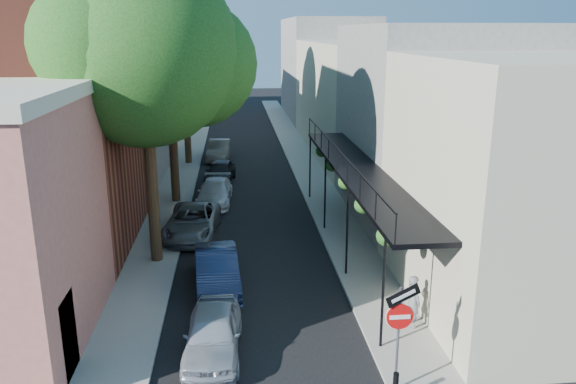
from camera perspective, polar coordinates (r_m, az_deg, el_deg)
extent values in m
cube|color=black|center=(41.68, -4.52, 3.90)|extent=(6.00, 64.00, 0.01)
cube|color=gray|center=(41.79, -10.02, 3.81)|extent=(2.00, 64.00, 0.12)
cube|color=gray|center=(41.92, 0.97, 4.09)|extent=(2.00, 64.00, 0.12)
cube|color=beige|center=(15.84, -21.48, -13.44)|extent=(0.10, 1.20, 2.20)
cube|color=brown|center=(26.59, -26.37, 8.54)|extent=(10.00, 12.00, 12.00)
cube|color=gray|center=(25.15, -15.98, 13.81)|extent=(0.06, 7.00, 4.00)
cube|color=gray|center=(37.92, -18.43, 8.83)|extent=(8.00, 12.00, 9.00)
cube|color=#B9B499|center=(51.57, -15.13, 11.33)|extent=(8.00, 16.00, 10.00)
cube|color=tan|center=(65.46, -13.11, 11.46)|extent=(8.00, 12.00, 8.00)
cube|color=#B9B499|center=(19.49, 24.41, 0.60)|extent=(8.00, 9.00, 8.00)
cube|color=gray|center=(27.83, 14.96, 6.78)|extent=(8.00, 10.00, 9.00)
cube|color=#B9B499|center=(42.15, 7.86, 9.44)|extent=(8.00, 20.00, 8.00)
cube|color=gray|center=(59.66, 3.88, 12.39)|extent=(8.00, 16.00, 10.00)
cube|color=black|center=(21.94, 7.44, 2.16)|extent=(2.00, 16.00, 0.15)
cube|color=black|center=(21.56, 5.06, 4.38)|extent=(0.05, 16.00, 0.05)
cylinder|color=black|center=(15.88, 9.64, -9.93)|extent=(0.08, 0.08, 3.40)
cylinder|color=black|center=(29.83, 2.25, 2.63)|extent=(0.08, 0.08, 3.40)
sphere|color=#154814|center=(16.36, 9.96, -4.43)|extent=(0.60, 0.60, 0.60)
sphere|color=#154814|center=(21.93, 5.87, 0.99)|extent=(0.60, 0.60, 0.60)
sphere|color=#154814|center=(27.68, 3.45, 4.19)|extent=(0.60, 0.60, 0.60)
cylinder|color=#595B60|center=(14.32, 11.09, -14.70)|extent=(0.07, 0.07, 2.90)
cylinder|color=red|center=(13.95, 11.29, -12.31)|extent=(0.66, 0.04, 0.66)
cube|color=white|center=(13.93, 11.33, -12.37)|extent=(0.50, 0.02, 0.10)
cylinder|color=white|center=(13.97, 11.27, -12.27)|extent=(0.70, 0.02, 0.70)
cube|color=black|center=(13.71, 11.63, -10.28)|extent=(0.89, 0.15, 0.58)
cube|color=white|center=(13.68, 11.67, -10.34)|extent=(0.60, 0.10, 0.31)
cylinder|color=#342215|center=(21.62, -13.71, 1.63)|extent=(0.44, 0.44, 7.00)
sphere|color=#154814|center=(21.00, -14.54, 13.66)|extent=(6.80, 6.80, 6.80)
sphere|color=#154814|center=(21.86, -9.53, 12.70)|extent=(4.76, 4.76, 4.76)
cylinder|color=#342215|center=(29.45, -11.59, 4.81)|extent=(0.44, 0.44, 6.30)
sphere|color=#154814|center=(28.97, -12.04, 12.69)|extent=(6.00, 6.00, 6.00)
sphere|color=#154814|center=(29.77, -8.87, 11.96)|extent=(4.20, 4.20, 4.20)
cylinder|color=#342215|center=(38.22, -10.30, 8.18)|extent=(0.44, 0.44, 7.35)
sphere|color=#154814|center=(37.89, -10.67, 15.27)|extent=(7.00, 7.00, 7.00)
sphere|color=#154814|center=(38.84, -7.84, 14.67)|extent=(4.90, 4.90, 4.90)
imported|color=#9AA0AA|center=(16.15, -7.63, -14.05)|extent=(1.69, 3.85, 1.29)
imported|color=#142040|center=(19.94, -7.25, -7.83)|extent=(1.75, 4.24, 1.36)
imported|color=slate|center=(25.06, -9.68, -2.97)|extent=(2.50, 4.84, 1.31)
imported|color=silver|center=(29.55, -7.44, -0.03)|extent=(1.96, 4.29, 1.22)
imported|color=black|center=(33.71, -6.91, 2.07)|extent=(2.06, 4.02, 1.31)
imported|color=slate|center=(39.79, -7.03, 4.25)|extent=(1.71, 4.25, 1.37)
imported|color=slate|center=(17.49, 12.59, -10.74)|extent=(0.55, 0.69, 1.64)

